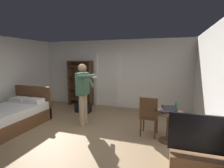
# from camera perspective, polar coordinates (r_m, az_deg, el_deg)

# --- Properties ---
(ground_plane) EXTENTS (6.43, 6.43, 0.00)m
(ground_plane) POSITION_cam_1_polar(r_m,az_deg,el_deg) (4.64, -10.88, -15.87)
(ground_plane) COLOR #997A56
(wall_back) EXTENTS (6.09, 0.12, 2.58)m
(wall_back) POSITION_cam_1_polar(r_m,az_deg,el_deg) (6.81, 0.24, 3.38)
(wall_back) COLOR silver
(wall_back) RESTS_ON ground_plane
(wall_right) EXTENTS (0.12, 5.68, 2.58)m
(wall_right) POSITION_cam_1_polar(r_m,az_deg,el_deg) (3.83, 31.38, -1.93)
(wall_right) COLOR silver
(wall_right) RESTS_ON ground_plane
(doorway_frame) EXTENTS (0.93, 0.08, 2.13)m
(doorway_frame) POSITION_cam_1_polar(r_m,az_deg,el_deg) (6.82, -1.74, 2.79)
(doorway_frame) COLOR white
(doorway_frame) RESTS_ON ground_plane
(bed) EXTENTS (1.32, 2.08, 1.02)m
(bed) POSITION_cam_1_polar(r_m,az_deg,el_deg) (5.62, -30.68, -9.25)
(bed) COLOR brown
(bed) RESTS_ON ground_plane
(bookshelf) EXTENTS (1.00, 0.32, 1.79)m
(bookshelf) POSITION_cam_1_polar(r_m,az_deg,el_deg) (7.15, -10.20, 0.88)
(bookshelf) COLOR #4C331E
(bookshelf) RESTS_ON ground_plane
(tv_flatscreen) EXTENTS (1.00, 0.40, 1.09)m
(tv_flatscreen) POSITION_cam_1_polar(r_m,az_deg,el_deg) (3.19, 27.23, -22.15)
(tv_flatscreen) COLOR brown
(tv_flatscreen) RESTS_ON ground_plane
(side_table) EXTENTS (0.66, 0.66, 0.70)m
(side_table) POSITION_cam_1_polar(r_m,az_deg,el_deg) (4.24, 18.00, -11.63)
(side_table) COLOR #4C331E
(side_table) RESTS_ON ground_plane
(laptop) EXTENTS (0.40, 0.41, 0.16)m
(laptop) POSITION_cam_1_polar(r_m,az_deg,el_deg) (4.11, 17.93, -8.15)
(laptop) COLOR black
(laptop) RESTS_ON side_table
(bottle_on_table) EXTENTS (0.06, 0.06, 0.26)m
(bottle_on_table) POSITION_cam_1_polar(r_m,az_deg,el_deg) (4.06, 20.20, -7.63)
(bottle_on_table) COLOR #17482C
(bottle_on_table) RESTS_ON side_table
(wooden_chair) EXTENTS (0.45, 0.45, 0.99)m
(wooden_chair) POSITION_cam_1_polar(r_m,az_deg,el_deg) (4.36, 11.98, -9.80)
(wooden_chair) COLOR #4C331E
(wooden_chair) RESTS_ON ground_plane
(person_blue_shirt) EXTENTS (0.67, 0.55, 1.74)m
(person_blue_shirt) POSITION_cam_1_polar(r_m,az_deg,el_deg) (4.97, -9.44, -1.99)
(person_blue_shirt) COLOR tan
(person_blue_shirt) RESTS_ON ground_plane
(suitcase_dark) EXTENTS (0.54, 0.32, 0.31)m
(suitcase_dark) POSITION_cam_1_polar(r_m,az_deg,el_deg) (6.31, -9.39, -7.67)
(suitcase_dark) COLOR black
(suitcase_dark) RESTS_ON ground_plane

